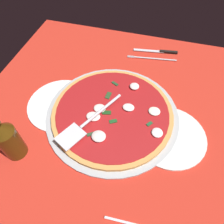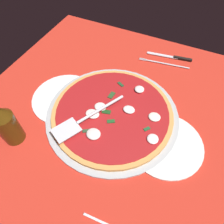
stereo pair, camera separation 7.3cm
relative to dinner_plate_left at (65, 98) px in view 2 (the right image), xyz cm
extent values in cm
cube|color=red|center=(19.08, 1.24, -1.00)|extent=(100.49, 100.49, 0.80)
cube|color=white|center=(-26.14, 6.26, -0.55)|extent=(10.05, 10.05, 0.10)
cube|color=white|center=(-26.14, 26.36, -0.55)|extent=(10.05, 10.05, 0.10)
cube|color=white|center=(-26.14, 46.46, -0.55)|extent=(10.05, 10.05, 0.10)
cube|color=white|center=(-16.09, -3.78, -0.55)|extent=(10.05, 10.05, 0.10)
cube|color=white|center=(-16.09, 16.31, -0.55)|extent=(10.05, 10.05, 0.10)
cube|color=white|center=(-16.09, 36.41, -0.55)|extent=(10.05, 10.05, 0.10)
cube|color=white|center=(-6.05, -13.83, -0.55)|extent=(10.05, 10.05, 0.10)
cube|color=white|center=(-6.05, 6.26, -0.55)|extent=(10.05, 10.05, 0.10)
cube|color=white|center=(-6.05, 26.36, -0.55)|extent=(10.05, 10.05, 0.10)
cube|color=white|center=(-6.05, 46.46, -0.55)|extent=(10.05, 10.05, 0.10)
cube|color=white|center=(4.00, -23.88, -0.55)|extent=(10.05, 10.05, 0.10)
cube|color=white|center=(4.00, -3.78, -0.55)|extent=(10.05, 10.05, 0.10)
cube|color=white|center=(4.00, 16.31, -0.55)|extent=(10.05, 10.05, 0.10)
cube|color=white|center=(4.00, 36.41, -0.55)|extent=(10.05, 10.05, 0.10)
cube|color=silver|center=(14.05, -33.93, -0.55)|extent=(10.05, 10.05, 0.10)
cube|color=white|center=(14.05, -13.83, -0.55)|extent=(10.05, 10.05, 0.10)
cube|color=white|center=(14.05, 6.26, -0.55)|extent=(10.05, 10.05, 0.10)
cube|color=white|center=(14.05, 26.36, -0.55)|extent=(10.05, 10.05, 0.10)
cube|color=white|center=(14.05, 46.46, -0.55)|extent=(10.05, 10.05, 0.10)
cube|color=white|center=(24.10, -23.88, -0.55)|extent=(10.05, 10.05, 0.10)
cube|color=white|center=(24.10, -3.78, -0.55)|extent=(10.05, 10.05, 0.10)
cube|color=white|center=(24.10, 16.31, -0.55)|extent=(10.05, 10.05, 0.10)
cube|color=white|center=(24.10, 36.41, -0.55)|extent=(10.05, 10.05, 0.10)
cube|color=white|center=(34.15, -13.83, -0.55)|extent=(10.05, 10.05, 0.10)
cube|color=white|center=(34.15, 6.26, -0.55)|extent=(10.05, 10.05, 0.10)
cube|color=white|center=(34.15, 26.36, -0.55)|extent=(10.05, 10.05, 0.10)
cube|color=white|center=(34.15, 46.46, -0.55)|extent=(10.05, 10.05, 0.10)
cube|color=white|center=(44.20, -23.88, -0.55)|extent=(10.05, 10.05, 0.10)
cube|color=white|center=(44.20, -3.78, -0.55)|extent=(10.05, 10.05, 0.10)
cube|color=white|center=(44.20, 16.31, -0.55)|extent=(10.05, 10.05, 0.10)
cube|color=white|center=(44.20, 36.41, -0.55)|extent=(10.05, 10.05, 0.10)
cube|color=silver|center=(54.25, -13.83, -0.55)|extent=(10.05, 10.05, 0.10)
cube|color=white|center=(54.25, 6.26, -0.55)|extent=(10.05, 10.05, 0.10)
cylinder|color=#ADB2B5|center=(18.95, 0.52, 0.05)|extent=(45.99, 45.99, 1.10)
cylinder|color=white|center=(0.00, 0.00, 0.00)|extent=(24.29, 24.29, 1.00)
cylinder|color=silver|center=(39.37, -2.85, 0.00)|extent=(23.56, 23.56, 1.00)
cylinder|color=#DA954A|center=(18.95, 0.52, 1.19)|extent=(41.87, 41.87, 1.19)
cylinder|color=#A4181A|center=(18.95, 0.52, 1.94)|extent=(38.82, 38.82, 0.30)
ellipsoid|color=white|center=(13.59, -3.59, 2.53)|extent=(4.76, 3.83, 0.88)
ellipsoid|color=white|center=(14.61, 0.30, 2.50)|extent=(4.16, 3.72, 0.82)
ellipsoid|color=silver|center=(17.70, -10.53, 2.77)|extent=(4.58, 4.25, 1.36)
ellipsoid|color=white|center=(24.00, 13.50, 2.75)|extent=(3.52, 3.53, 1.33)
ellipsoid|color=white|center=(24.09, 3.25, 2.62)|extent=(4.06, 3.37, 1.06)
ellipsoid|color=white|center=(35.09, -4.19, 2.57)|extent=(3.59, 3.69, 0.95)
ellipsoid|color=white|center=(32.94, 4.08, 2.52)|extent=(4.03, 3.73, 0.87)
cube|color=#1E502A|center=(32.19, -1.31, 2.24)|extent=(2.15, 2.34, 0.30)
cube|color=#1B441A|center=(17.37, -0.66, 2.24)|extent=(3.28, 2.26, 0.30)
cube|color=#204626|center=(16.54, 13.34, 2.24)|extent=(2.95, 2.20, 0.30)
cube|color=#2B4824|center=(15.75, 6.94, 2.24)|extent=(1.90, 3.29, 0.30)
cube|color=#2A4428|center=(15.22, -10.04, 2.24)|extent=(3.27, 2.69, 0.30)
cube|color=#1C4D21|center=(20.47, -3.54, 2.24)|extent=(2.91, 2.46, 0.30)
cube|color=silver|center=(9.57, -13.33, 3.60)|extent=(9.22, 10.11, 0.30)
cylinder|color=silver|center=(15.79, -1.50, 3.95)|extent=(9.49, 16.84, 1.00)
cube|color=silver|center=(28.66, 37.17, -0.20)|extent=(21.70, 14.32, 0.60)
cube|color=silver|center=(29.03, 34.60, 0.23)|extent=(18.28, 3.20, 0.25)
cube|color=silver|center=(18.39, 33.52, 0.23)|extent=(3.00, 0.64, 0.25)
cube|color=silver|center=(18.45, 33.08, 0.23)|extent=(3.00, 0.64, 0.25)
cube|color=silver|center=(18.51, 32.65, 0.23)|extent=(3.00, 0.64, 0.25)
cube|color=black|center=(34.09, 40.58, 0.50)|extent=(7.90, 2.29, 0.80)
cube|color=silver|center=(25.40, 39.33, 0.23)|extent=(13.72, 3.32, 0.25)
cylinder|color=#482E0B|center=(-5.63, -20.92, 5.42)|extent=(6.40, 6.40, 11.84)
camera|label=1|loc=(30.72, -41.69, 59.90)|focal=33.96mm
camera|label=2|loc=(37.55, -39.16, 59.90)|focal=33.96mm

